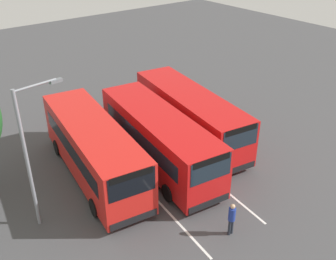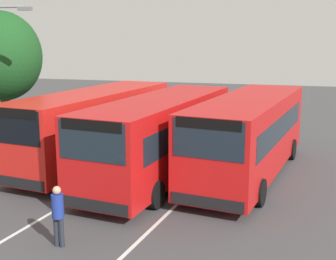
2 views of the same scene
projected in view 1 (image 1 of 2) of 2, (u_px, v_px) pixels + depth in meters
name	position (u px, v px, depth m)	size (l,w,h in m)	color
ground_plane	(154.00, 160.00, 22.96)	(72.90, 72.90, 0.00)	#424244
bus_far_left	(94.00, 148.00, 20.81)	(10.14, 3.94, 3.15)	red
bus_center_left	(159.00, 138.00, 21.79)	(10.13, 3.83, 3.15)	red
bus_center_right	(190.00, 115.00, 24.36)	(10.15, 4.02, 3.15)	red
pedestrian	(232.00, 217.00, 17.17)	(0.33, 0.33, 1.67)	#232833
street_lamp	(30.00, 150.00, 16.53)	(0.48, 2.24, 6.73)	gray
lane_stripe_outer_left	(130.00, 170.00, 22.02)	(15.28, 0.12, 0.01)	silver
lane_stripe_inner_left	(177.00, 151.00, 23.89)	(15.28, 0.12, 0.01)	silver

